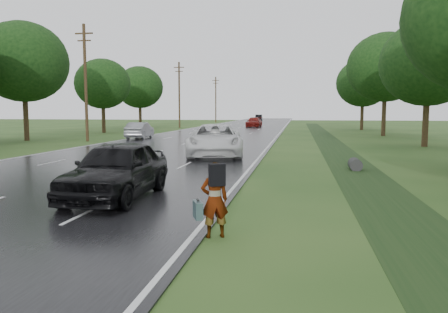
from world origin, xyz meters
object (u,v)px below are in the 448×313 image
Objects in this scene: dark_sedan at (117,169)px; silver_sedan at (140,130)px; pedestrian at (214,199)px; white_pickup at (215,140)px.

silver_sedan is (-9.30, 26.72, -0.10)m from dark_sedan.
white_pickup is (-3.06, 16.09, 0.13)m from pedestrian.
white_pickup is at bearing 86.29° from dark_sedan.
dark_sedan is (-0.63, -12.60, -0.06)m from white_pickup.
pedestrian is 0.32× the size of dark_sedan.
pedestrian reaches higher than silver_sedan.
white_pickup reaches higher than pedestrian.
pedestrian is at bearing 108.33° from silver_sedan.
silver_sedan is at bearing -89.90° from pedestrian.
silver_sedan is at bearing 115.57° from white_pickup.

